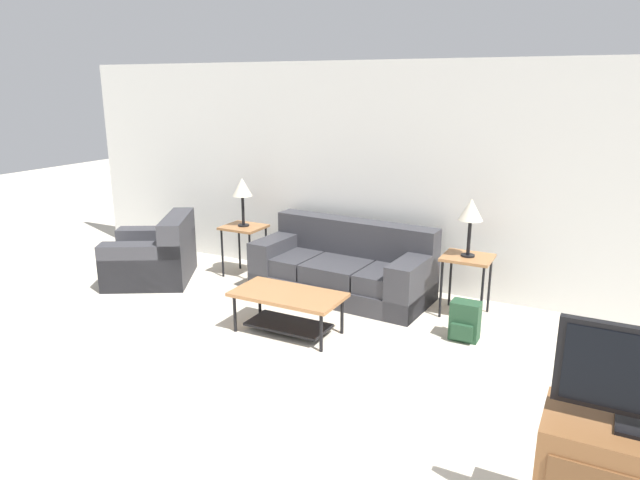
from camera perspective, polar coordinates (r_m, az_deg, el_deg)
wall_back at (r=6.73m, az=5.87°, el=6.39°), size 8.69×0.06×2.60m
couch at (r=6.52m, az=2.38°, el=-2.95°), size 2.05×1.01×0.82m
armchair at (r=7.29m, az=-16.27°, el=-1.67°), size 1.33×1.35×0.80m
coffee_table at (r=5.52m, az=-3.22°, el=-6.34°), size 1.07×0.56×0.41m
side_table_left at (r=7.14m, az=-7.63°, el=0.79°), size 0.49×0.44×0.64m
side_table_right at (r=6.04m, az=14.50°, el=-2.30°), size 0.49×0.44×0.64m
table_lamp_left at (r=7.02m, az=-7.79°, el=5.11°), size 0.25×0.25×0.60m
table_lamp_right at (r=5.90m, az=14.86°, el=2.76°), size 0.25×0.25×0.60m
backpack at (r=5.59m, az=14.28°, el=-7.89°), size 0.27×0.26×0.38m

